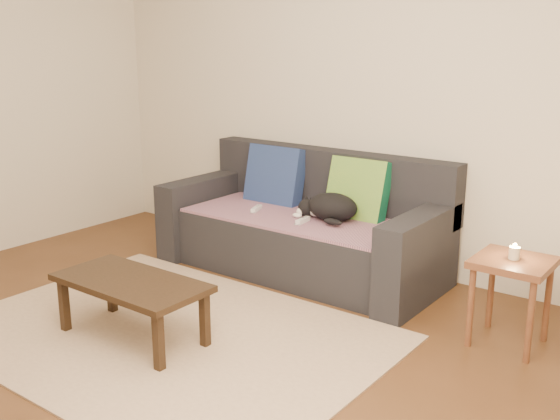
{
  "coord_description": "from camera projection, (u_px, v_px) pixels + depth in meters",
  "views": [
    {
      "loc": [
        2.66,
        -2.27,
        1.69
      ],
      "look_at": [
        0.05,
        1.2,
        0.55
      ],
      "focal_mm": 42.0,
      "sensor_mm": 36.0,
      "label": 1
    }
  ],
  "objects": [
    {
      "name": "ground",
      "position": [
        147.0,
        345.0,
        3.73
      ],
      "size": [
        4.5,
        4.5,
        0.0
      ],
      "primitive_type": "plane",
      "color": "brown",
      "rests_on": "ground"
    },
    {
      "name": "back_wall",
      "position": [
        338.0,
        92.0,
        4.94
      ],
      "size": [
        4.5,
        0.04,
        2.6
      ],
      "primitive_type": "cube",
      "color": "beige",
      "rests_on": "ground"
    },
    {
      "name": "cushion_green",
      "position": [
        358.0,
        190.0,
        4.71
      ],
      "size": [
        0.45,
        0.23,
        0.46
      ],
      "primitive_type": "cube",
      "rotation": [
        -0.28,
        0.0,
        0.0
      ],
      "color": "#0E5D3D",
      "rests_on": "throw_blanket"
    },
    {
      "name": "coffee_table",
      "position": [
        131.0,
        287.0,
        3.72
      ],
      "size": [
        0.91,
        0.46,
        0.37
      ],
      "color": "black",
      "rests_on": "rug"
    },
    {
      "name": "throw_blanket",
      "position": [
        298.0,
        217.0,
        4.76
      ],
      "size": [
        1.66,
        0.74,
        0.02
      ],
      "primitive_type": "cube",
      "color": "#442749",
      "rests_on": "sofa"
    },
    {
      "name": "wii_remote_b",
      "position": [
        303.0,
        220.0,
        4.58
      ],
      "size": [
        0.05,
        0.15,
        0.03
      ],
      "primitive_type": "cube",
      "rotation": [
        0.0,
        0.0,
        1.66
      ],
      "color": "white",
      "rests_on": "throw_blanket"
    },
    {
      "name": "side_table",
      "position": [
        512.0,
        274.0,
        3.64
      ],
      "size": [
        0.41,
        0.41,
        0.51
      ],
      "color": "brown",
      "rests_on": "ground"
    },
    {
      "name": "cushion_navy",
      "position": [
        275.0,
        177.0,
        5.15
      ],
      "size": [
        0.49,
        0.23,
        0.5
      ],
      "primitive_type": "cube",
      "rotation": [
        -0.22,
        0.0,
        0.0
      ],
      "color": "navy",
      "rests_on": "throw_blanket"
    },
    {
      "name": "sofa",
      "position": [
        305.0,
        230.0,
        4.86
      ],
      "size": [
        2.1,
        0.94,
        0.87
      ],
      "color": "#232328",
      "rests_on": "ground"
    },
    {
      "name": "rug",
      "position": [
        166.0,
        335.0,
        3.84
      ],
      "size": [
        2.5,
        1.8,
        0.01
      ],
      "primitive_type": "cube",
      "color": "tan",
      "rests_on": "ground"
    },
    {
      "name": "wii_remote_a",
      "position": [
        256.0,
        209.0,
        4.89
      ],
      "size": [
        0.08,
        0.15,
        0.03
      ],
      "primitive_type": "cube",
      "rotation": [
        0.0,
        0.0,
        1.89
      ],
      "color": "white",
      "rests_on": "throw_blanket"
    },
    {
      "name": "candle",
      "position": [
        514.0,
        253.0,
        3.61
      ],
      "size": [
        0.06,
        0.06,
        0.09
      ],
      "color": "beige",
      "rests_on": "side_table"
    },
    {
      "name": "cat",
      "position": [
        330.0,
        207.0,
        4.62
      ],
      "size": [
        0.51,
        0.4,
        0.2
      ],
      "rotation": [
        0.0,
        0.0,
        -0.42
      ],
      "color": "black",
      "rests_on": "throw_blanket"
    }
  ]
}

